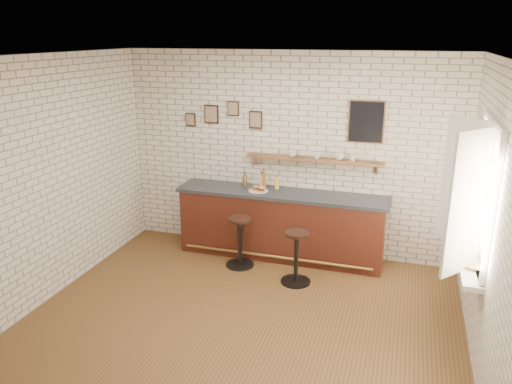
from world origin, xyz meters
TOP-DOWN VIEW (x-y plane):
  - ground at (0.00, 0.00)m, footprint 5.00×5.00m
  - bar_counter at (-0.02, 1.70)m, footprint 3.10×0.65m
  - sandwich_plate at (-0.36, 1.65)m, footprint 0.28×0.28m
  - ciabatta_sandwich at (-0.35, 1.65)m, footprint 0.22×0.16m
  - potato_chips at (-0.37, 1.65)m, footprint 0.27×0.18m
  - bitters_bottle_brown at (-0.63, 1.83)m, footprint 0.07×0.07m
  - bitters_bottle_white at (-0.36, 1.83)m, footprint 0.06×0.06m
  - bitters_bottle_amber at (-0.33, 1.83)m, footprint 0.07×0.07m
  - condiment_bottle_yellow at (-0.13, 1.83)m, footprint 0.06×0.06m
  - bar_stool_left at (-0.50, 1.20)m, footprint 0.42×0.42m
  - bar_stool_right at (0.39, 0.94)m, footprint 0.41×0.41m
  - wall_shelf at (0.40, 1.90)m, footprint 2.00×0.18m
  - shelf_cup_a at (0.08, 1.90)m, footprint 0.13×0.13m
  - shelf_cup_b at (0.45, 1.90)m, footprint 0.13×0.13m
  - shelf_cup_c at (0.76, 1.90)m, footprint 0.17×0.17m
  - shelf_cup_d at (0.95, 1.90)m, footprint 0.14×0.14m
  - back_wall_decor at (0.23, 1.98)m, footprint 2.96×0.02m
  - window_sill at (2.40, 0.30)m, footprint 0.20×1.35m
  - casement_window at (2.36, 0.30)m, footprint 0.40×1.30m
  - book_lower at (2.38, 0.08)m, footprint 0.22×0.25m
  - book_upper at (2.38, 0.10)m, footprint 0.21×0.26m

SIDE VIEW (x-z plane):
  - ground at x=0.00m, z-range 0.00..0.00m
  - bar_stool_right at x=0.39m, z-range 0.03..0.76m
  - bar_stool_left at x=-0.50m, z-range 0.03..0.76m
  - bar_counter at x=-0.02m, z-range 0.00..1.01m
  - window_sill at x=2.40m, z-range 0.87..0.93m
  - book_lower at x=2.38m, z-range 0.93..0.95m
  - book_upper at x=2.38m, z-range 0.95..0.97m
  - sandwich_plate at x=-0.36m, z-range 1.01..1.02m
  - potato_chips at x=-0.37m, z-range 1.02..1.03m
  - ciabatta_sandwich at x=-0.35m, z-range 1.02..1.09m
  - condiment_bottle_yellow at x=-0.13m, z-range 0.99..1.19m
  - bitters_bottle_brown at x=-0.63m, z-range 0.99..1.20m
  - bitters_bottle_white at x=-0.36m, z-range 0.99..1.23m
  - bitters_bottle_amber at x=-0.33m, z-range 0.98..1.28m
  - wall_shelf at x=0.40m, z-range 1.39..1.57m
  - shelf_cup_b at x=0.45m, z-range 1.50..1.58m
  - shelf_cup_a at x=0.08m, z-range 1.50..1.59m
  - shelf_cup_d at x=0.95m, z-range 1.50..1.60m
  - shelf_cup_c at x=0.76m, z-range 1.50..1.61m
  - casement_window at x=2.36m, z-range 0.87..2.43m
  - back_wall_decor at x=0.23m, z-range 1.77..2.33m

